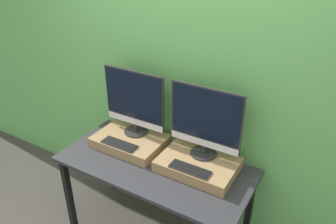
{
  "coord_description": "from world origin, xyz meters",
  "views": [
    {
      "loc": [
        1.16,
        -1.4,
        2.4
      ],
      "look_at": [
        0.0,
        0.57,
        1.17
      ],
      "focal_mm": 35.0,
      "sensor_mm": 36.0,
      "label": 1
    }
  ],
  "objects_px": {
    "monitor_left": "(134,101)",
    "keyboard_right": "(190,169)",
    "monitor_right": "(205,121)",
    "keyboard_left": "(119,144)"
  },
  "relations": [
    {
      "from": "monitor_left",
      "to": "keyboard_right",
      "type": "bearing_deg",
      "value": -19.88
    },
    {
      "from": "monitor_right",
      "to": "monitor_left",
      "type": "bearing_deg",
      "value": 180.0
    },
    {
      "from": "monitor_left",
      "to": "monitor_right",
      "type": "height_order",
      "value": "same"
    },
    {
      "from": "monitor_right",
      "to": "keyboard_right",
      "type": "distance_m",
      "value": 0.38
    },
    {
      "from": "keyboard_right",
      "to": "keyboard_left",
      "type": "bearing_deg",
      "value": 180.0
    },
    {
      "from": "monitor_left",
      "to": "keyboard_right",
      "type": "distance_m",
      "value": 0.75
    },
    {
      "from": "monitor_right",
      "to": "keyboard_right",
      "type": "bearing_deg",
      "value": -90.0
    },
    {
      "from": "monitor_left",
      "to": "monitor_right",
      "type": "distance_m",
      "value": 0.65
    },
    {
      "from": "monitor_right",
      "to": "keyboard_left",
      "type": "bearing_deg",
      "value": -160.12
    },
    {
      "from": "keyboard_left",
      "to": "monitor_right",
      "type": "relative_size",
      "value": 0.55
    }
  ]
}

